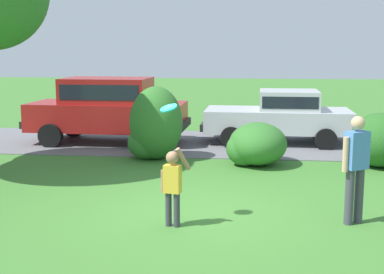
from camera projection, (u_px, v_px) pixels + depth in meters
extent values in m
plane|color=#3D752D|center=(190.00, 212.00, 9.14)|extent=(80.00, 80.00, 0.00)
cube|color=slate|center=(215.00, 143.00, 15.66)|extent=(28.00, 4.40, 0.02)
ellipsoid|color=#33702B|center=(156.00, 123.00, 13.35)|extent=(1.34, 1.36, 1.84)
ellipsoid|color=#33702B|center=(146.00, 143.00, 13.44)|extent=(0.93, 0.93, 0.84)
ellipsoid|color=#33702B|center=(258.00, 144.00, 12.77)|extent=(1.39, 1.67, 1.02)
ellipsoid|color=#33702B|center=(245.00, 149.00, 12.68)|extent=(0.90, 0.90, 0.81)
ellipsoid|color=#286023|center=(381.00, 140.00, 12.53)|extent=(1.41, 1.52, 1.28)
cube|color=silver|center=(277.00, 120.00, 15.65)|extent=(4.24, 1.94, 0.64)
cube|color=silver|center=(289.00, 100.00, 15.51)|extent=(1.72, 1.66, 0.56)
cube|color=black|center=(289.00, 100.00, 15.51)|extent=(1.58, 1.68, 0.34)
cylinder|color=black|center=(231.00, 137.00, 14.96)|extent=(0.61, 0.23, 0.60)
cylinder|color=black|center=(235.00, 127.00, 16.79)|extent=(0.61, 0.23, 0.60)
cylinder|color=black|center=(326.00, 139.00, 14.62)|extent=(0.61, 0.23, 0.60)
cylinder|color=black|center=(319.00, 129.00, 16.46)|extent=(0.61, 0.23, 0.60)
cube|color=black|center=(205.00, 124.00, 15.95)|extent=(0.16, 1.75, 0.20)
cube|color=black|center=(352.00, 127.00, 15.40)|extent=(0.16, 1.75, 0.20)
cube|color=maroon|center=(108.00, 116.00, 15.63)|extent=(4.56, 1.98, 0.80)
cube|color=maroon|center=(107.00, 90.00, 15.50)|extent=(2.52, 1.70, 0.72)
cube|color=black|center=(107.00, 90.00, 15.50)|extent=(2.33, 1.71, 0.43)
cylinder|color=black|center=(51.00, 136.00, 14.98)|extent=(0.69, 0.24, 0.68)
cylinder|color=black|center=(74.00, 126.00, 16.81)|extent=(0.69, 0.24, 0.68)
cylinder|color=black|center=(147.00, 138.00, 14.60)|extent=(0.69, 0.24, 0.68)
cylinder|color=black|center=(161.00, 128.00, 16.44)|extent=(0.69, 0.24, 0.68)
cube|color=black|center=(34.00, 121.00, 15.97)|extent=(0.17, 1.75, 0.20)
cube|color=black|center=(185.00, 124.00, 15.35)|extent=(0.17, 1.75, 0.20)
cylinder|color=#383842|center=(169.00, 209.00, 8.40)|extent=(0.10, 0.10, 0.55)
cylinder|color=#383842|center=(177.00, 210.00, 8.35)|extent=(0.10, 0.10, 0.55)
cube|color=gold|center=(172.00, 179.00, 8.29)|extent=(0.29, 0.22, 0.44)
sphere|color=#A37556|center=(172.00, 158.00, 8.23)|extent=(0.20, 0.20, 0.20)
cylinder|color=#A37556|center=(183.00, 159.00, 8.23)|extent=(0.23, 0.21, 0.39)
cylinder|color=#A37556|center=(163.00, 181.00, 8.35)|extent=(0.07, 0.07, 0.36)
cylinder|color=#1EB7B2|center=(169.00, 108.00, 8.34)|extent=(0.30, 0.28, 0.17)
cylinder|color=#337FDB|center=(169.00, 108.00, 8.34)|extent=(0.17, 0.16, 0.11)
cylinder|color=#3F3F4C|center=(349.00, 197.00, 8.44)|extent=(0.14, 0.14, 0.90)
cylinder|color=#3F3F4C|center=(359.00, 196.00, 8.53)|extent=(0.14, 0.14, 0.90)
cube|color=#4C7FCC|center=(357.00, 150.00, 8.36)|extent=(0.42, 0.38, 0.60)
sphere|color=tan|center=(358.00, 123.00, 8.29)|extent=(0.22, 0.22, 0.22)
cylinder|color=tan|center=(346.00, 154.00, 8.27)|extent=(0.09, 0.09, 0.55)
cylinder|color=tan|center=(367.00, 152.00, 8.46)|extent=(0.09, 0.09, 0.55)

